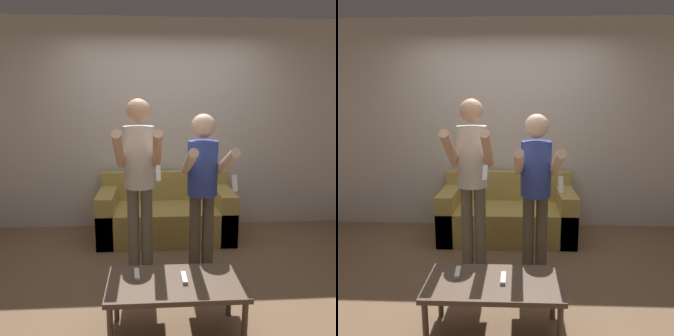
% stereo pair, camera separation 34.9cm
% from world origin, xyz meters
% --- Properties ---
extents(ground_plane, '(14.00, 14.00, 0.00)m').
position_xyz_m(ground_plane, '(0.00, 0.00, 0.00)').
color(ground_plane, brown).
extents(wall_back, '(6.40, 0.06, 2.70)m').
position_xyz_m(wall_back, '(0.00, 1.58, 1.35)').
color(wall_back, beige).
rests_on(wall_back, ground_plane).
extents(couch, '(1.62, 0.79, 0.78)m').
position_xyz_m(couch, '(-0.00, 1.15, 0.27)').
color(couch, '#AD9347').
rests_on(couch, ground_plane).
extents(person_standing_left, '(0.40, 0.62, 1.69)m').
position_xyz_m(person_standing_left, '(-0.30, 0.20, 1.04)').
color(person_standing_left, '#6B6051').
rests_on(person_standing_left, ground_plane).
extents(person_standing_right, '(0.40, 0.72, 1.56)m').
position_xyz_m(person_standing_right, '(0.29, 0.20, 0.96)').
color(person_standing_right, brown).
rests_on(person_standing_right, ground_plane).
extents(coffee_table, '(0.96, 0.49, 0.43)m').
position_xyz_m(coffee_table, '(-0.03, -0.67, 0.38)').
color(coffee_table, brown).
rests_on(coffee_table, ground_plane).
extents(remote_near, '(0.04, 0.15, 0.02)m').
position_xyz_m(remote_near, '(0.03, -0.65, 0.44)').
color(remote_near, white).
rests_on(remote_near, coffee_table).
extents(remote_far, '(0.05, 0.15, 0.02)m').
position_xyz_m(remote_far, '(-0.31, -0.58, 0.44)').
color(remote_far, white).
rests_on(remote_far, coffee_table).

